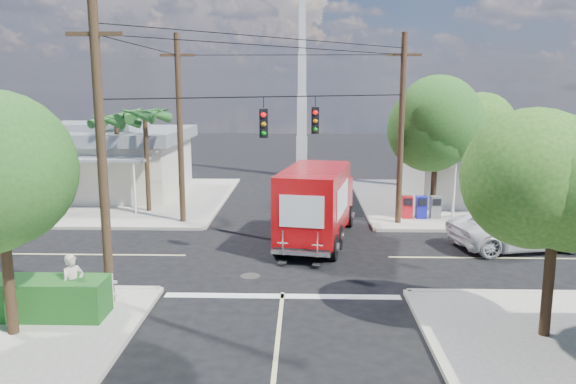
{
  "coord_description": "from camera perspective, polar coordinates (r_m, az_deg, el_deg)",
  "views": [
    {
      "loc": [
        0.66,
        -21.2,
        6.53
      ],
      "look_at": [
        0.0,
        2.0,
        2.2
      ],
      "focal_mm": 35.0,
      "sensor_mm": 36.0,
      "label": 1
    }
  ],
  "objects": [
    {
      "name": "road_markings",
      "position": [
        20.79,
        -0.28,
        -7.73
      ],
      "size": [
        32.0,
        32.0,
        0.01
      ],
      "color": "beige",
      "rests_on": "ground"
    },
    {
      "name": "tree_ne_front",
      "position": [
        28.76,
        14.89,
        6.7
      ],
      "size": [
        4.21,
        4.14,
        6.66
      ],
      "color": "#422D1C",
      "rests_on": "sidewalk_ne"
    },
    {
      "name": "sidewalk_ne",
      "position": [
        34.28,
        18.95,
        -0.87
      ],
      "size": [
        14.12,
        14.12,
        0.14
      ],
      "color": "gray",
      "rests_on": "ground"
    },
    {
      "name": "parked_car",
      "position": [
        25.0,
        22.6,
        -3.5
      ],
      "size": [
        6.19,
        3.76,
        1.61
      ],
      "primitive_type": "imported",
      "rotation": [
        0.0,
        0.0,
        1.77
      ],
      "color": "silver",
      "rests_on": "ground"
    },
    {
      "name": "pedestrian",
      "position": [
        17.17,
        -20.98,
        -8.83
      ],
      "size": [
        0.74,
        0.78,
        1.79
      ],
      "primitive_type": "imported",
      "rotation": [
        0.0,
        0.0,
        0.9
      ],
      "color": "beige",
      "rests_on": "sidewalk_sw"
    },
    {
      "name": "tree_ne_back",
      "position": [
        31.6,
        18.56,
        5.77
      ],
      "size": [
        3.77,
        3.66,
        5.82
      ],
      "color": "#422D1C",
      "rests_on": "sidewalk_ne"
    },
    {
      "name": "tree_se",
      "position": [
        15.53,
        25.73,
        0.29
      ],
      "size": [
        3.67,
        3.54,
        5.62
      ],
      "color": "#422D1C",
      "rests_on": "sidewalk_se"
    },
    {
      "name": "palm_nw_back",
      "position": [
        31.91,
        -17.06,
        6.77
      ],
      "size": [
        3.01,
        3.08,
        5.19
      ],
      "color": "#422D1C",
      "rests_on": "sidewalk_nw"
    },
    {
      "name": "building_nw",
      "position": [
        36.22,
        -18.87,
        3.17
      ],
      "size": [
        10.8,
        10.2,
        4.3
      ],
      "color": "beige",
      "rests_on": "sidewalk_nw"
    },
    {
      "name": "utility_poles",
      "position": [
        22.99,
        -4.0,
        5.91
      ],
      "size": [
        12.0,
        10.68,
        9.0
      ],
      "color": "#473321",
      "rests_on": "ground"
    },
    {
      "name": "building_ne",
      "position": [
        35.46,
        21.15,
        3.04
      ],
      "size": [
        11.8,
        10.2,
        4.5
      ],
      "color": "beige",
      "rests_on": "sidewalk_ne"
    },
    {
      "name": "vending_boxes",
      "position": [
        28.61,
        13.38,
        -1.5
      ],
      "size": [
        1.9,
        0.5,
        1.1
      ],
      "color": "red",
      "rests_on": "sidewalk_ne"
    },
    {
      "name": "picket_fence",
      "position": [
        18.68,
        -25.72,
        -8.76
      ],
      "size": [
        5.94,
        0.06,
        1.0
      ],
      "color": "silver",
      "rests_on": "sidewalk_sw"
    },
    {
      "name": "radio_tower",
      "position": [
        41.21,
        1.43,
        9.33
      ],
      "size": [
        0.8,
        0.8,
        17.0
      ],
      "color": "silver",
      "rests_on": "ground"
    },
    {
      "name": "palm_nw_front",
      "position": [
        29.87,
        -14.35,
        7.39
      ],
      "size": [
        3.01,
        3.08,
        5.59
      ],
      "color": "#422D1C",
      "rests_on": "sidewalk_nw"
    },
    {
      "name": "sidewalk_nw",
      "position": [
        34.7,
        -17.83,
        -0.68
      ],
      "size": [
        14.12,
        14.12,
        0.14
      ],
      "color": "gray",
      "rests_on": "ground"
    },
    {
      "name": "delivery_truck",
      "position": [
        23.96,
        2.96,
        -1.19
      ],
      "size": [
        3.62,
        7.8,
        3.26
      ],
      "color": "black",
      "rests_on": "ground"
    },
    {
      "name": "ground",
      "position": [
        22.19,
        -0.15,
        -6.55
      ],
      "size": [
        120.0,
        120.0,
        0.0
      ],
      "primitive_type": "plane",
      "color": "black",
      "rests_on": "ground"
    }
  ]
}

